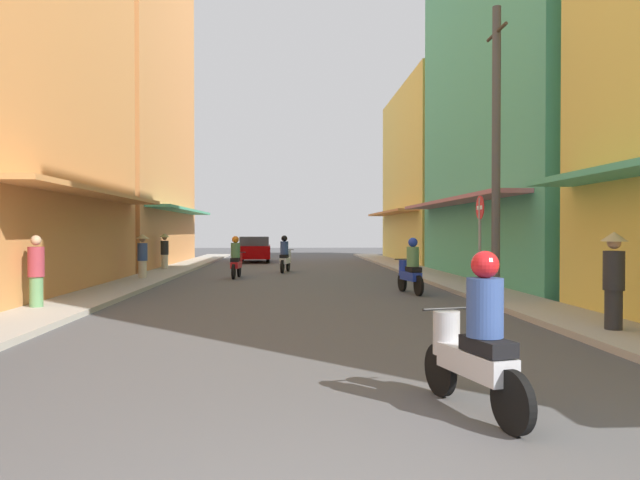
{
  "coord_description": "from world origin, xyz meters",
  "views": [
    {
      "loc": [
        -0.2,
        -3.02,
        1.76
      ],
      "look_at": [
        0.7,
        14.12,
        1.5
      ],
      "focal_mm": 32.83,
      "sensor_mm": 36.0,
      "label": 1
    }
  ],
  "objects_px": {
    "parked_car": "(255,249)",
    "street_sign_no_entry": "(480,233)",
    "pedestrian_foreground": "(165,250)",
    "motorbike_silver": "(474,341)",
    "pedestrian_midway": "(614,278)",
    "pedestrian_crossing": "(36,274)",
    "pedestrian_far": "(142,255)",
    "motorbike_white": "(285,256)",
    "utility_pole": "(496,153)",
    "motorbike_blue": "(411,269)",
    "motorbike_red": "(236,259)"
  },
  "relations": [
    {
      "from": "pedestrian_foreground",
      "to": "utility_pole",
      "type": "relative_size",
      "value": 0.24
    },
    {
      "from": "pedestrian_far",
      "to": "parked_car",
      "type": "bearing_deg",
      "value": 75.95
    },
    {
      "from": "pedestrian_crossing",
      "to": "pedestrian_midway",
      "type": "bearing_deg",
      "value": -17.74
    },
    {
      "from": "motorbike_blue",
      "to": "pedestrian_foreground",
      "type": "distance_m",
      "value": 13.11
    },
    {
      "from": "pedestrian_foreground",
      "to": "pedestrian_far",
      "type": "height_order",
      "value": "pedestrian_far"
    },
    {
      "from": "motorbike_silver",
      "to": "pedestrian_foreground",
      "type": "height_order",
      "value": "pedestrian_foreground"
    },
    {
      "from": "pedestrian_crossing",
      "to": "pedestrian_far",
      "type": "xyz_separation_m",
      "value": [
        0.36,
        7.71,
        0.1
      ]
    },
    {
      "from": "motorbike_red",
      "to": "pedestrian_crossing",
      "type": "bearing_deg",
      "value": -111.17
    },
    {
      "from": "motorbike_red",
      "to": "utility_pole",
      "type": "distance_m",
      "value": 11.22
    },
    {
      "from": "pedestrian_far",
      "to": "pedestrian_foreground",
      "type": "bearing_deg",
      "value": 93.71
    },
    {
      "from": "pedestrian_crossing",
      "to": "utility_pole",
      "type": "bearing_deg",
      "value": 3.48
    },
    {
      "from": "parked_car",
      "to": "street_sign_no_entry",
      "type": "height_order",
      "value": "street_sign_no_entry"
    },
    {
      "from": "motorbike_white",
      "to": "pedestrian_midway",
      "type": "bearing_deg",
      "value": -70.15
    },
    {
      "from": "parked_car",
      "to": "pedestrian_foreground",
      "type": "distance_m",
      "value": 8.14
    },
    {
      "from": "pedestrian_foreground",
      "to": "pedestrian_crossing",
      "type": "relative_size",
      "value": 0.99
    },
    {
      "from": "motorbike_white",
      "to": "utility_pole",
      "type": "xyz_separation_m",
      "value": [
        5.05,
        -11.35,
        2.89
      ]
    },
    {
      "from": "utility_pole",
      "to": "street_sign_no_entry",
      "type": "relative_size",
      "value": 2.66
    },
    {
      "from": "parked_car",
      "to": "pedestrian_midway",
      "type": "height_order",
      "value": "pedestrian_midway"
    },
    {
      "from": "pedestrian_far",
      "to": "motorbike_blue",
      "type": "bearing_deg",
      "value": -27.46
    },
    {
      "from": "motorbike_silver",
      "to": "pedestrian_midway",
      "type": "relative_size",
      "value": 1.01
    },
    {
      "from": "motorbike_silver",
      "to": "parked_car",
      "type": "height_order",
      "value": "motorbike_silver"
    },
    {
      "from": "motorbike_blue",
      "to": "pedestrian_midway",
      "type": "distance_m",
      "value": 7.06
    },
    {
      "from": "pedestrian_far",
      "to": "motorbike_silver",
      "type": "bearing_deg",
      "value": -65.52
    },
    {
      "from": "pedestrian_foreground",
      "to": "pedestrian_midway",
      "type": "xyz_separation_m",
      "value": [
        10.86,
        -16.44,
        0.05
      ]
    },
    {
      "from": "motorbike_blue",
      "to": "motorbike_white",
      "type": "bearing_deg",
      "value": 112.36
    },
    {
      "from": "pedestrian_foreground",
      "to": "pedestrian_midway",
      "type": "height_order",
      "value": "pedestrian_midway"
    },
    {
      "from": "motorbike_blue",
      "to": "motorbike_red",
      "type": "distance_m",
      "value": 7.87
    },
    {
      "from": "motorbike_white",
      "to": "pedestrian_crossing",
      "type": "xyz_separation_m",
      "value": [
        -5.3,
        -11.98,
        0.13
      ]
    },
    {
      "from": "motorbike_white",
      "to": "motorbike_silver",
      "type": "bearing_deg",
      "value": -84.25
    },
    {
      "from": "motorbike_silver",
      "to": "motorbike_blue",
      "type": "bearing_deg",
      "value": 81.39
    },
    {
      "from": "motorbike_white",
      "to": "parked_car",
      "type": "distance_m",
      "value": 8.51
    },
    {
      "from": "motorbike_red",
      "to": "motorbike_blue",
      "type": "bearing_deg",
      "value": -46.82
    },
    {
      "from": "utility_pole",
      "to": "street_sign_no_entry",
      "type": "bearing_deg",
      "value": 96.68
    },
    {
      "from": "parked_car",
      "to": "motorbike_red",
      "type": "bearing_deg",
      "value": -90.09
    },
    {
      "from": "parked_car",
      "to": "pedestrian_midway",
      "type": "bearing_deg",
      "value": -72.78
    },
    {
      "from": "parked_car",
      "to": "pedestrian_foreground",
      "type": "relative_size",
      "value": 2.51
    },
    {
      "from": "motorbike_white",
      "to": "pedestrian_crossing",
      "type": "height_order",
      "value": "pedestrian_crossing"
    },
    {
      "from": "motorbike_white",
      "to": "parked_car",
      "type": "relative_size",
      "value": 0.43
    },
    {
      "from": "motorbike_white",
      "to": "utility_pole",
      "type": "distance_m",
      "value": 12.76
    },
    {
      "from": "motorbike_blue",
      "to": "utility_pole",
      "type": "height_order",
      "value": "utility_pole"
    },
    {
      "from": "pedestrian_foreground",
      "to": "pedestrian_far",
      "type": "relative_size",
      "value": 1.0
    },
    {
      "from": "pedestrian_far",
      "to": "street_sign_no_entry",
      "type": "relative_size",
      "value": 0.63
    },
    {
      "from": "pedestrian_midway",
      "to": "street_sign_no_entry",
      "type": "relative_size",
      "value": 0.66
    },
    {
      "from": "parked_car",
      "to": "utility_pole",
      "type": "bearing_deg",
      "value": -70.83
    },
    {
      "from": "motorbike_silver",
      "to": "pedestrian_far",
      "type": "relative_size",
      "value": 1.07
    },
    {
      "from": "motorbike_silver",
      "to": "motorbike_blue",
      "type": "height_order",
      "value": "same"
    },
    {
      "from": "street_sign_no_entry",
      "to": "motorbike_white",
      "type": "bearing_deg",
      "value": 115.26
    },
    {
      "from": "parked_car",
      "to": "pedestrian_far",
      "type": "xyz_separation_m",
      "value": [
        -3.15,
        -12.59,
        0.2
      ]
    },
    {
      "from": "motorbike_silver",
      "to": "pedestrian_midway",
      "type": "xyz_separation_m",
      "value": [
        3.63,
        3.95,
        0.28
      ]
    },
    {
      "from": "motorbike_blue",
      "to": "motorbike_white",
      "type": "relative_size",
      "value": 1.0
    }
  ]
}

